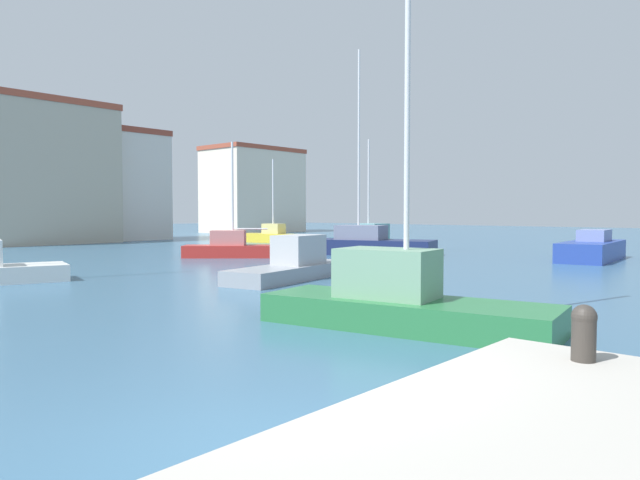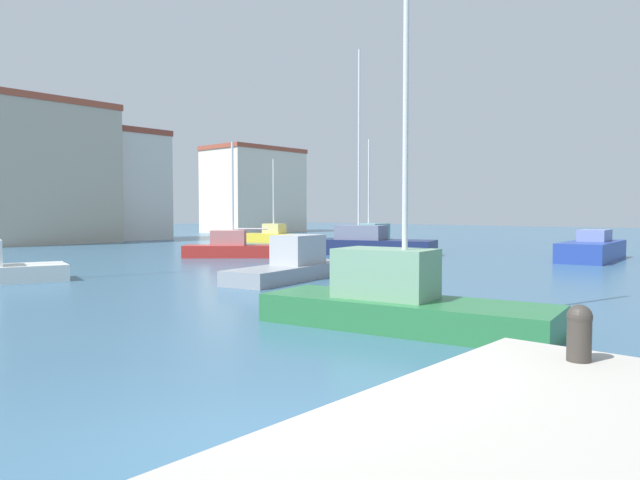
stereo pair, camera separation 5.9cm
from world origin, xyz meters
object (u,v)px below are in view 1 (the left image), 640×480
(sailboat_teal_distant_east, at_px, (370,239))
(sailboat_navy_inner_mooring, at_px, (359,244))
(mooring_bollard, at_px, (584,331))
(sailboat_red_outer_mooring, at_px, (232,248))
(sailboat_green_far_right, at_px, (401,300))
(sailboat_yellow_distant_north, at_px, (273,236))
(motorboat_grey_far_left, at_px, (294,265))
(motorboat_blue_near_pier, at_px, (592,249))

(sailboat_teal_distant_east, bearing_deg, sailboat_navy_inner_mooring, -148.59)
(mooring_bollard, distance_m, sailboat_red_outer_mooring, 27.36)
(sailboat_green_far_right, bearing_deg, mooring_bollard, -131.21)
(mooring_bollard, bearing_deg, sailboat_yellow_distant_north, 50.25)
(sailboat_teal_distant_east, distance_m, sailboat_yellow_distant_north, 9.61)
(mooring_bollard, distance_m, motorboat_grey_far_left, 16.45)
(sailboat_teal_distant_east, relative_size, sailboat_red_outer_mooring, 1.20)
(motorboat_blue_near_pier, relative_size, motorboat_grey_far_left, 1.03)
(sailboat_navy_inner_mooring, height_order, sailboat_red_outer_mooring, sailboat_navy_inner_mooring)
(mooring_bollard, height_order, sailboat_green_far_right, sailboat_green_far_right)
(sailboat_yellow_distant_north, height_order, motorboat_blue_near_pier, sailboat_yellow_distant_north)
(sailboat_navy_inner_mooring, xyz_separation_m, sailboat_red_outer_mooring, (-6.34, 3.89, -0.10))
(sailboat_navy_inner_mooring, bearing_deg, sailboat_yellow_distant_north, 66.44)
(mooring_bollard, xyz_separation_m, motorboat_grey_far_left, (9.64, 13.31, -0.80))
(motorboat_blue_near_pier, xyz_separation_m, sailboat_green_far_right, (-21.38, -2.49, 0.03))
(motorboat_blue_near_pier, distance_m, sailboat_green_far_right, 21.53)
(sailboat_green_far_right, distance_m, sailboat_red_outer_mooring, 20.60)
(sailboat_yellow_distant_north, relative_size, motorboat_blue_near_pier, 1.00)
(sailboat_red_outer_mooring, bearing_deg, sailboat_navy_inner_mooring, -31.53)
(sailboat_navy_inner_mooring, distance_m, sailboat_green_far_right, 21.69)
(sailboat_green_far_right, bearing_deg, motorboat_grey_far_left, 57.86)
(sailboat_yellow_distant_north, bearing_deg, sailboat_teal_distant_east, -89.60)
(sailboat_red_outer_mooring, bearing_deg, motorboat_blue_near_pier, -54.11)
(sailboat_red_outer_mooring, bearing_deg, sailboat_yellow_distant_north, 37.50)
(mooring_bollard, height_order, sailboat_navy_inner_mooring, sailboat_navy_inner_mooring)
(sailboat_teal_distant_east, distance_m, sailboat_red_outer_mooring, 12.15)
(motorboat_grey_far_left, bearing_deg, motorboat_blue_near_pier, -19.21)
(sailboat_yellow_distant_north, relative_size, sailboat_green_far_right, 0.64)
(motorboat_blue_near_pier, xyz_separation_m, sailboat_red_outer_mooring, (-11.12, 15.37, -0.03))
(sailboat_green_far_right, relative_size, motorboat_grey_far_left, 1.63)
(sailboat_yellow_distant_north, distance_m, motorboat_blue_near_pier, 24.66)
(mooring_bollard, relative_size, sailboat_navy_inner_mooring, 0.05)
(motorboat_blue_near_pier, relative_size, sailboat_green_far_right, 0.63)
(mooring_bollard, height_order, sailboat_yellow_distant_north, sailboat_yellow_distant_north)
(sailboat_teal_distant_east, bearing_deg, motorboat_grey_far_left, -151.56)
(sailboat_green_far_right, xyz_separation_m, sailboat_red_outer_mooring, (10.26, 17.86, -0.07))
(sailboat_teal_distant_east, bearing_deg, sailboat_red_outer_mooring, 178.37)
(sailboat_navy_inner_mooring, distance_m, sailboat_yellow_distant_north, 14.35)
(mooring_bollard, height_order, sailboat_teal_distant_east, sailboat_teal_distant_east)
(motorboat_blue_near_pier, distance_m, motorboat_grey_far_left, 17.22)
(sailboat_navy_inner_mooring, xyz_separation_m, sailboat_yellow_distant_north, (5.74, 13.16, -0.09))
(mooring_bollard, relative_size, sailboat_teal_distant_east, 0.07)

